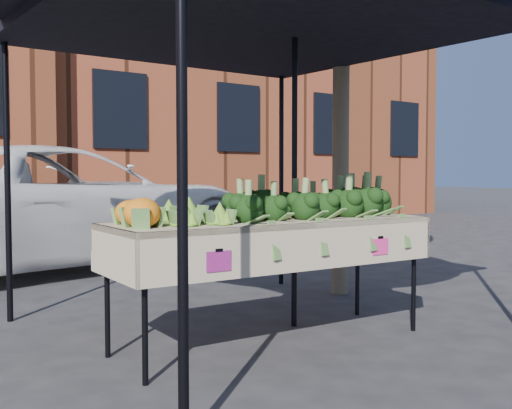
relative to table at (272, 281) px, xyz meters
name	(u,v)px	position (x,y,z in m)	size (l,w,h in m)	color
ground	(284,341)	(0.10, -0.01, -0.45)	(90.00, 90.00, 0.00)	#262628
table	(272,281)	(0.00, 0.00, 0.00)	(2.44, 0.94, 0.90)	#BBAE89
canopy	(253,155)	(0.09, 0.36, 0.92)	(3.16, 3.16, 2.74)	black
broccoli_heap	(311,198)	(0.39, 0.03, 0.59)	(1.62, 0.59, 0.29)	black
romanesco_cluster	(190,207)	(-0.67, 0.04, 0.56)	(0.45, 0.59, 0.22)	#6EA52E
cauliflower_pair	(136,210)	(-1.04, 0.07, 0.55)	(0.25, 0.45, 0.20)	orange
vehicle	(56,49)	(-0.04, 4.53, 2.40)	(2.63, 1.58, 5.70)	white
street_tree	(341,55)	(1.69, 1.03, 1.98)	(2.46, 2.46, 4.86)	#1E4C14
building_right	(203,74)	(7.10, 12.49, 3.80)	(12.00, 8.00, 8.50)	brown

